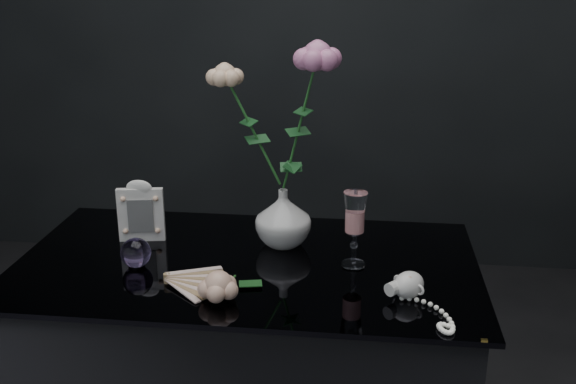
% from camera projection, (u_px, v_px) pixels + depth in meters
% --- Properties ---
extents(vase, '(0.17, 0.17, 0.14)m').
position_uv_depth(vase, '(283.00, 218.00, 1.61)').
color(vase, silver).
rests_on(vase, table).
extents(wine_glass, '(0.07, 0.07, 0.17)m').
position_uv_depth(wine_glass, '(354.00, 229.00, 1.49)').
color(wine_glass, white).
rests_on(wine_glass, table).
extents(picture_frame, '(0.13, 0.11, 0.16)m').
position_uv_depth(picture_frame, '(141.00, 210.00, 1.63)').
color(picture_frame, silver).
rests_on(picture_frame, table).
extents(paperweight, '(0.08, 0.08, 0.07)m').
position_uv_depth(paperweight, '(136.00, 253.00, 1.50)').
color(paperweight, '#A180D1').
rests_on(paperweight, table).
extents(paper_fan, '(0.29, 0.26, 0.03)m').
position_uv_depth(paper_fan, '(167.00, 277.00, 1.44)').
color(paper_fan, beige).
rests_on(paper_fan, table).
extents(loose_rose, '(0.19, 0.22, 0.06)m').
position_uv_depth(loose_rose, '(219.00, 286.00, 1.36)').
color(loose_rose, '#D7A68B').
rests_on(loose_rose, table).
extents(pearl_jar, '(0.28, 0.28, 0.06)m').
position_uv_depth(pearl_jar, '(409.00, 284.00, 1.37)').
color(pearl_jar, white).
rests_on(pearl_jar, table).
extents(roses, '(0.29, 0.11, 0.40)m').
position_uv_depth(roses, '(279.00, 112.00, 1.53)').
color(roses, '#FAC39A').
rests_on(roses, vase).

